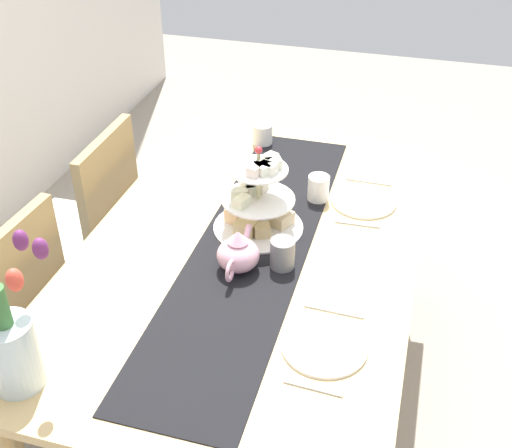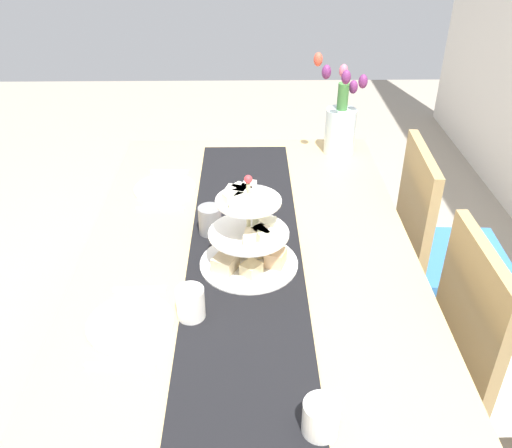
{
  "view_description": "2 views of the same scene",
  "coord_description": "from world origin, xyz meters",
  "px_view_note": "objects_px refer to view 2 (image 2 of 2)",
  "views": [
    {
      "loc": [
        -1.62,
        -0.48,
        1.97
      ],
      "look_at": [
        0.06,
        -0.0,
        0.78
      ],
      "focal_mm": 45.38,
      "sensor_mm": 36.0,
      "label": 1
    },
    {
      "loc": [
        1.45,
        0.0,
        1.75
      ],
      "look_at": [
        -0.07,
        0.03,
        0.79
      ],
      "focal_mm": 38.74,
      "sensor_mm": 36.0,
      "label": 2
    }
  ],
  "objects_px": {
    "fork_right": "(139,289)",
    "tiered_cake_stand": "(249,238)",
    "mug_grey": "(209,220)",
    "knife_right": "(119,365)",
    "chair_left": "(438,246)",
    "chair_right": "(496,358)",
    "dinner_plate_left": "(164,189)",
    "teapot": "(248,210)",
    "knife_left": "(159,209)",
    "fork_left": "(169,172)",
    "tulip_vase": "(340,123)",
    "mug_white_text": "(190,304)",
    "dinner_plate_right": "(130,323)",
    "cream_jug": "(320,418)",
    "dining_table": "(248,270)"
  },
  "relations": [
    {
      "from": "tulip_vase",
      "to": "cream_jug",
      "type": "height_order",
      "value": "tulip_vase"
    },
    {
      "from": "tiered_cake_stand",
      "to": "knife_left",
      "type": "relative_size",
      "value": 1.79
    },
    {
      "from": "chair_left",
      "to": "tulip_vase",
      "type": "height_order",
      "value": "tulip_vase"
    },
    {
      "from": "teapot",
      "to": "mug_grey",
      "type": "bearing_deg",
      "value": -69.3
    },
    {
      "from": "knife_left",
      "to": "dinner_plate_left",
      "type": "bearing_deg",
      "value": 180.0
    },
    {
      "from": "dining_table",
      "to": "cream_jug",
      "type": "height_order",
      "value": "cream_jug"
    },
    {
      "from": "tiered_cake_stand",
      "to": "knife_left",
      "type": "distance_m",
      "value": 0.47
    },
    {
      "from": "teapot",
      "to": "knife_right",
      "type": "distance_m",
      "value": 0.71
    },
    {
      "from": "teapot",
      "to": "fork_left",
      "type": "relative_size",
      "value": 1.59
    },
    {
      "from": "dining_table",
      "to": "dinner_plate_left",
      "type": "distance_m",
      "value": 0.51
    },
    {
      "from": "mug_grey",
      "to": "fork_right",
      "type": "bearing_deg",
      "value": -32.76
    },
    {
      "from": "teapot",
      "to": "cream_jug",
      "type": "relative_size",
      "value": 2.8
    },
    {
      "from": "teapot",
      "to": "dinner_plate_left",
      "type": "xyz_separation_m",
      "value": [
        -0.26,
        -0.32,
        -0.05
      ]
    },
    {
      "from": "dining_table",
      "to": "fork_left",
      "type": "relative_size",
      "value": 11.33
    },
    {
      "from": "chair_left",
      "to": "teapot",
      "type": "height_order",
      "value": "chair_left"
    },
    {
      "from": "dining_table",
      "to": "tiered_cake_stand",
      "type": "height_order",
      "value": "tiered_cake_stand"
    },
    {
      "from": "cream_jug",
      "to": "chair_left",
      "type": "bearing_deg",
      "value": 149.6
    },
    {
      "from": "tiered_cake_stand",
      "to": "tulip_vase",
      "type": "xyz_separation_m",
      "value": [
        -0.8,
        0.38,
        0.04
      ]
    },
    {
      "from": "chair_left",
      "to": "chair_right",
      "type": "distance_m",
      "value": 0.6
    },
    {
      "from": "tiered_cake_stand",
      "to": "dinner_plate_left",
      "type": "xyz_separation_m",
      "value": [
        -0.48,
        -0.32,
        -0.09
      ]
    },
    {
      "from": "knife_left",
      "to": "fork_right",
      "type": "height_order",
      "value": "same"
    },
    {
      "from": "chair_left",
      "to": "dining_table",
      "type": "bearing_deg",
      "value": -65.78
    },
    {
      "from": "fork_right",
      "to": "tiered_cake_stand",
      "type": "bearing_deg",
      "value": 109.7
    },
    {
      "from": "knife_left",
      "to": "fork_left",
      "type": "bearing_deg",
      "value": 180.0
    },
    {
      "from": "knife_left",
      "to": "dinner_plate_right",
      "type": "xyz_separation_m",
      "value": [
        0.6,
        0.0,
        0.0
      ]
    },
    {
      "from": "chair_right",
      "to": "tiered_cake_stand",
      "type": "xyz_separation_m",
      "value": [
        -0.17,
        -0.75,
        0.34
      ]
    },
    {
      "from": "chair_left",
      "to": "mug_white_text",
      "type": "relative_size",
      "value": 9.58
    },
    {
      "from": "tulip_vase",
      "to": "mug_white_text",
      "type": "height_order",
      "value": "tulip_vase"
    },
    {
      "from": "fork_left",
      "to": "mug_grey",
      "type": "distance_m",
      "value": 0.49
    },
    {
      "from": "dinner_plate_left",
      "to": "knife_right",
      "type": "relative_size",
      "value": 1.35
    },
    {
      "from": "cream_jug",
      "to": "fork_left",
      "type": "height_order",
      "value": "cream_jug"
    },
    {
      "from": "tiered_cake_stand",
      "to": "mug_white_text",
      "type": "xyz_separation_m",
      "value": [
        0.23,
        -0.16,
        -0.05
      ]
    },
    {
      "from": "dinner_plate_left",
      "to": "dinner_plate_right",
      "type": "relative_size",
      "value": 1.0
    },
    {
      "from": "chair_left",
      "to": "dinner_plate_left",
      "type": "relative_size",
      "value": 3.96
    },
    {
      "from": "dining_table",
      "to": "tiered_cake_stand",
      "type": "xyz_separation_m",
      "value": [
        0.09,
        0.0,
        0.19
      ]
    },
    {
      "from": "tulip_vase",
      "to": "dinner_plate_right",
      "type": "relative_size",
      "value": 1.8
    },
    {
      "from": "mug_grey",
      "to": "mug_white_text",
      "type": "relative_size",
      "value": 1.0
    },
    {
      "from": "dinner_plate_left",
      "to": "fork_left",
      "type": "xyz_separation_m",
      "value": [
        -0.15,
        0.0,
        -0.0
      ]
    },
    {
      "from": "tulip_vase",
      "to": "knife_left",
      "type": "height_order",
      "value": "tulip_vase"
    },
    {
      "from": "tulip_vase",
      "to": "dinner_plate_right",
      "type": "distance_m",
      "value": 1.28
    },
    {
      "from": "dinner_plate_right",
      "to": "fork_right",
      "type": "bearing_deg",
      "value": 180.0
    },
    {
      "from": "cream_jug",
      "to": "dinner_plate_left",
      "type": "height_order",
      "value": "cream_jug"
    },
    {
      "from": "knife_right",
      "to": "mug_grey",
      "type": "xyz_separation_m",
      "value": [
        -0.58,
        0.19,
        0.05
      ]
    },
    {
      "from": "fork_left",
      "to": "mug_white_text",
      "type": "bearing_deg",
      "value": 10.54
    },
    {
      "from": "chair_left",
      "to": "tulip_vase",
      "type": "distance_m",
      "value": 0.64
    },
    {
      "from": "knife_right",
      "to": "dinner_plate_right",
      "type": "bearing_deg",
      "value": 180.0
    },
    {
      "from": "dinner_plate_right",
      "to": "fork_left",
      "type": "bearing_deg",
      "value": 180.0
    },
    {
      "from": "chair_right",
      "to": "dinner_plate_left",
      "type": "distance_m",
      "value": 1.28
    },
    {
      "from": "chair_left",
      "to": "fork_left",
      "type": "relative_size",
      "value": 6.07
    },
    {
      "from": "tiered_cake_stand",
      "to": "mug_white_text",
      "type": "bearing_deg",
      "value": -34.39
    }
  ]
}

